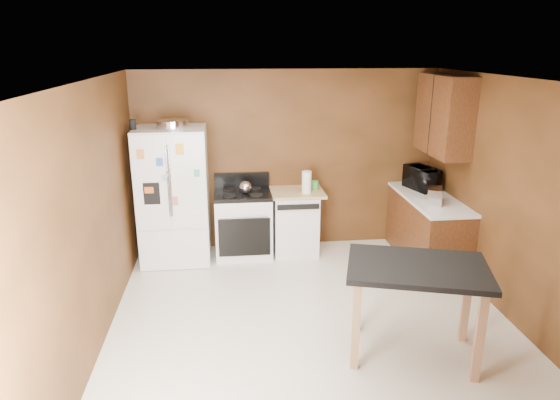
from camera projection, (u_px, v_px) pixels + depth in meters
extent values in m
plane|color=silver|center=(312.00, 324.00, 5.24)|extent=(4.50, 4.50, 0.00)
plane|color=white|center=(317.00, 80.00, 4.49)|extent=(4.50, 4.50, 0.00)
plane|color=brown|center=(287.00, 161.00, 7.00)|extent=(4.20, 0.00, 4.20)
plane|color=brown|center=(386.00, 342.00, 2.73)|extent=(4.20, 0.00, 4.20)
plane|color=brown|center=(93.00, 219.00, 4.65)|extent=(0.00, 4.50, 4.50)
plane|color=brown|center=(518.00, 204.00, 5.08)|extent=(0.00, 4.50, 4.50)
cylinder|color=silver|center=(172.00, 124.00, 6.28)|extent=(0.41, 0.41, 0.10)
cylinder|color=black|center=(133.00, 125.00, 6.16)|extent=(0.08, 0.08, 0.12)
sphere|color=silver|center=(245.00, 187.00, 6.66)|extent=(0.17, 0.17, 0.17)
cylinder|color=white|center=(307.00, 182.00, 6.70)|extent=(0.17, 0.17, 0.30)
cylinder|color=green|center=(315.00, 185.00, 6.91)|extent=(0.11, 0.11, 0.11)
cube|color=silver|center=(435.00, 196.00, 6.23)|extent=(0.27, 0.32, 0.20)
imported|color=black|center=(422.00, 179.00, 6.85)|extent=(0.48, 0.59, 0.28)
cube|color=white|center=(174.00, 195.00, 6.59)|extent=(0.90, 0.75, 1.80)
cube|color=white|center=(151.00, 183.00, 6.12)|extent=(0.43, 0.02, 1.20)
cube|color=white|center=(188.00, 182.00, 6.16)|extent=(0.43, 0.02, 1.20)
cube|color=white|center=(174.00, 250.00, 6.41)|extent=(0.88, 0.02, 0.54)
cube|color=black|center=(152.00, 194.00, 6.15)|extent=(0.20, 0.01, 0.28)
cylinder|color=silver|center=(168.00, 182.00, 6.11)|extent=(0.02, 0.02, 0.90)
cylinder|color=silver|center=(170.00, 182.00, 6.11)|extent=(0.02, 0.02, 0.90)
cube|color=orange|center=(140.00, 154.00, 5.98)|extent=(0.09, 0.00, 0.12)
cube|color=blue|center=(159.00, 162.00, 6.03)|extent=(0.08, 0.00, 0.10)
cube|color=yellow|center=(180.00, 149.00, 6.01)|extent=(0.10, 0.00, 0.13)
cube|color=#3DAC85|center=(197.00, 173.00, 6.12)|extent=(0.07, 0.00, 0.09)
cube|color=#D35323|center=(149.00, 190.00, 6.12)|extent=(0.11, 0.00, 0.08)
cube|color=#C56657|center=(175.00, 201.00, 6.19)|extent=(0.08, 0.00, 0.11)
cube|color=white|center=(196.00, 212.00, 6.26)|extent=(0.09, 0.00, 0.10)
cube|color=#83B7C5|center=(165.00, 178.00, 6.09)|extent=(0.07, 0.00, 0.07)
cube|color=white|center=(243.00, 225.00, 6.87)|extent=(0.76, 0.65, 0.85)
cube|color=black|center=(243.00, 194.00, 6.74)|extent=(0.76, 0.65, 0.05)
cube|color=black|center=(242.00, 180.00, 6.98)|extent=(0.76, 0.06, 0.20)
cube|color=black|center=(244.00, 237.00, 6.57)|extent=(0.68, 0.02, 0.52)
cylinder|color=silver|center=(244.00, 217.00, 6.47)|extent=(0.62, 0.02, 0.02)
cylinder|color=black|center=(229.00, 189.00, 6.86)|extent=(0.17, 0.17, 0.02)
cylinder|color=black|center=(255.00, 188.00, 6.90)|extent=(0.17, 0.17, 0.02)
cylinder|color=black|center=(229.00, 196.00, 6.56)|extent=(0.17, 0.17, 0.02)
cylinder|color=black|center=(257.00, 195.00, 6.60)|extent=(0.17, 0.17, 0.02)
cube|color=white|center=(295.00, 223.00, 6.97)|extent=(0.60, 0.60, 0.85)
cube|color=black|center=(298.00, 207.00, 6.58)|extent=(0.56, 0.02, 0.07)
cube|color=tan|center=(295.00, 192.00, 6.84)|extent=(0.78, 0.62, 0.04)
cube|color=brown|center=(427.00, 230.00, 6.67)|extent=(0.60, 1.55, 0.86)
cube|color=white|center=(430.00, 198.00, 6.54)|extent=(0.63, 1.58, 0.04)
cube|color=brown|center=(444.00, 115.00, 6.33)|extent=(0.35, 1.05, 1.00)
cube|color=black|center=(431.00, 115.00, 6.31)|extent=(0.01, 0.01, 1.00)
cube|color=black|center=(418.00, 268.00, 4.49)|extent=(1.43, 1.15, 0.05)
cube|color=#A3724F|center=(358.00, 291.00, 5.01)|extent=(0.09, 0.09, 0.89)
cube|color=#A3724F|center=(467.00, 299.00, 4.83)|extent=(0.09, 0.09, 0.89)
cube|color=#A3724F|center=(356.00, 324.00, 4.41)|extent=(0.09, 0.09, 0.89)
cube|color=#A3724F|center=(480.00, 336.00, 4.23)|extent=(0.09, 0.09, 0.89)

